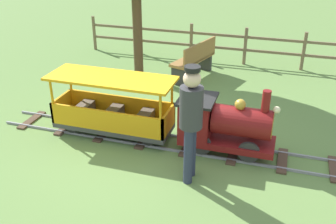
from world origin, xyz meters
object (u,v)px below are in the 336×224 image
(locomotive, at_px, (223,124))
(conductor_person, at_px, (191,116))
(park_bench, at_px, (195,60))
(passenger_car, at_px, (113,111))

(locomotive, xyz_separation_m, conductor_person, (0.80, -0.29, 0.47))
(conductor_person, xyz_separation_m, park_bench, (-3.69, -0.85, -0.54))
(park_bench, bearing_deg, conductor_person, 13.01)
(passenger_car, distance_m, conductor_person, 1.76)
(locomotive, height_order, passenger_car, locomotive)
(locomotive, bearing_deg, conductor_person, -20.09)
(passenger_car, distance_m, park_bench, 2.96)
(passenger_car, xyz_separation_m, park_bench, (-2.89, 0.63, -0.01))
(conductor_person, bearing_deg, locomotive, 159.91)
(locomotive, xyz_separation_m, park_bench, (-2.89, -1.15, -0.07))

